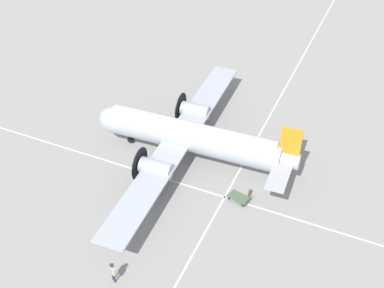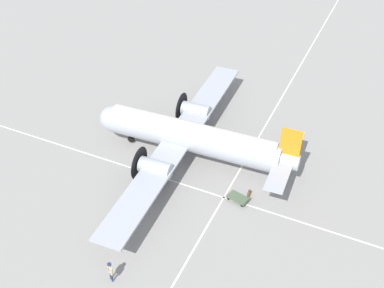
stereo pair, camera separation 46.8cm
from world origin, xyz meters
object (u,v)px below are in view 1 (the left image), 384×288
airliner_main (188,136)px  baggage_cart (239,198)px  crew_foreground (113,271)px  suitcase_near_door (250,193)px

airliner_main → baggage_cart: (-3.46, -6.41, -2.27)m
crew_foreground → baggage_cart: size_ratio=0.91×
crew_foreground → baggage_cart: (11.53, -5.50, -0.89)m
baggage_cart → suitcase_near_door: bearing=-112.3°
baggage_cart → crew_foreground: bearing=77.3°
airliner_main → crew_foreground: airliner_main is taller
crew_foreground → baggage_cart: 12.81m
suitcase_near_door → baggage_cart: size_ratio=0.28×
airliner_main → suitcase_near_door: airliner_main is taller
suitcase_near_door → baggage_cart: 1.14m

